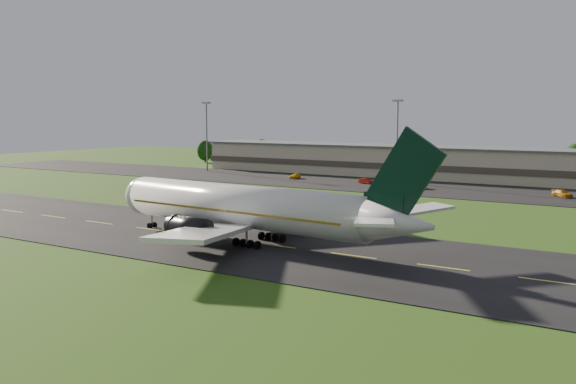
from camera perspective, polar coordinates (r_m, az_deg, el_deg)
The scene contains 11 objects.
ground at distance 96.15m, azimuth -12.10°, elevation -3.32°, with size 360.00×360.00×0.00m, color #1C4210.
taxiway at distance 96.14m, azimuth -12.10°, elevation -3.29°, with size 220.00×30.00×0.10m, color black.
apron at distance 155.39m, azimuth 6.76°, elevation 0.69°, with size 260.00×30.00×0.10m, color black.
airliner at distance 84.23m, azimuth -3.70°, elevation -1.41°, with size 51.30×42.08×15.57m.
terminal at distance 174.79m, azimuth 12.10°, elevation 2.57°, with size 145.00×16.00×8.40m.
light_mast_west at distance 191.05m, azimuth -7.25°, elevation 5.66°, with size 2.40×1.20×20.35m.
light_mast_centre at distance 159.80m, azimuth 9.69°, elevation 5.37°, with size 2.40×1.20×20.35m.
service_vehicle_a at distance 167.49m, azimuth 0.63°, elevation 1.44°, with size 1.62×4.02×1.37m, color #EDB10D.
service_vehicle_b at distance 156.26m, azimuth 6.93°, elevation 0.98°, with size 1.39×4.00×1.32m, color #9D140A.
service_vehicle_c at distance 147.47m, azimuth 11.34°, elevation 0.57°, with size 2.39×5.18×1.44m, color silver.
service_vehicle_d at distance 141.62m, azimuth 23.21°, elevation -0.13°, with size 1.97×4.85×1.41m, color #CB7D0B.
Camera 1 is at (66.35, -67.50, 16.90)m, focal length 40.00 mm.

